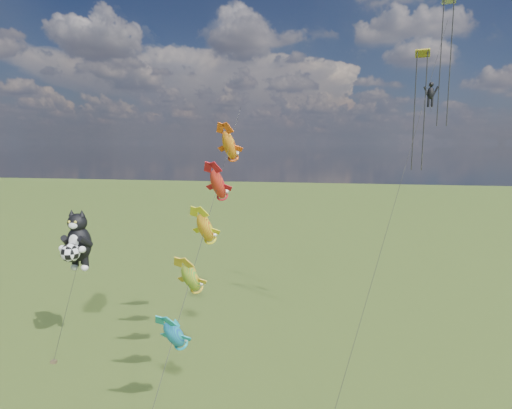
# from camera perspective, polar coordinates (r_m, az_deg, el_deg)

# --- Properties ---
(ground) EXTENTS (300.00, 300.00, 0.00)m
(ground) POSITION_cam_1_polar(r_m,az_deg,el_deg) (33.42, -22.78, -20.98)
(ground) COLOR #294310
(cat_kite_rig) EXTENTS (2.22, 4.05, 10.96)m
(cat_kite_rig) POSITION_cam_1_polar(r_m,az_deg,el_deg) (35.30, -22.77, -4.56)
(cat_kite_rig) COLOR #4F4028
(cat_kite_rig) RESTS_ON ground
(fish_windsock_rig) EXTENTS (2.33, 15.87, 18.73)m
(fish_windsock_rig) POSITION_cam_1_polar(r_m,az_deg,el_deg) (27.51, -6.78, -3.23)
(fish_windsock_rig) COLOR #4F4028
(fish_windsock_rig) RESTS_ON ground
(parafoil_rig) EXTENTS (8.95, 15.60, 27.00)m
(parafoil_rig) POSITION_cam_1_polar(r_m,az_deg,el_deg) (35.55, 22.17, 14.07)
(parafoil_rig) COLOR #4F4028
(parafoil_rig) RESTS_ON ground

